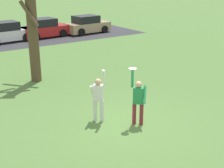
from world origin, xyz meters
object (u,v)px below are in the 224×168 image
parked_car_white (6,33)px  bare_tree_tall (31,14)px  person_defender (98,96)px  parked_car_tan (87,25)px  person_catcher (138,99)px  frisbee_disc (133,69)px  parked_car_red (44,29)px

parked_car_white → bare_tree_tall: bare_tree_tall is taller
parked_car_white → bare_tree_tall: 11.13m
bare_tree_tall → person_defender: bearing=-89.3°
parked_car_tan → person_catcher: bearing=-119.2°
person_catcher → person_defender: bearing=-0.0°
frisbee_disc → parked_car_red: (4.20, 17.55, -1.37)m
frisbee_disc → parked_car_tan: size_ratio=0.07×
person_defender → parked_car_white: size_ratio=0.48×
parked_car_white → parked_car_red: 3.29m
person_defender → bare_tree_tall: 6.36m
bare_tree_tall → parked_car_white: bearing=80.2°
parked_car_red → bare_tree_tall: bearing=-119.7°
parked_car_white → parked_car_red: size_ratio=1.00×
person_defender → parked_car_tan: bearing=106.8°
parked_car_tan → parked_car_red: bearing=170.5°
parked_car_tan → bare_tree_tall: 14.10m
parked_car_red → person_defender: bearing=-111.1°
parked_car_white → parked_car_red: (3.29, 0.11, 0.00)m
person_catcher → parked_car_tan: (8.07, 17.34, -0.25)m
frisbee_disc → bare_tree_tall: 6.96m
parked_car_white → bare_tree_tall: bearing=-104.1°
parked_car_tan → parked_car_white: bearing=173.7°
parked_car_white → parked_car_tan: same height
parked_car_white → frisbee_disc: bearing=-97.3°
parked_car_tan → bare_tree_tall: size_ratio=0.60×
person_defender → parked_car_white: (1.77, 16.55, -0.25)m
person_catcher → frisbee_disc: (-0.16, 0.16, 1.11)m
parked_car_tan → frisbee_disc: bearing=-119.9°
person_defender → parked_car_tan: (9.08, 16.29, -0.25)m
frisbee_disc → parked_car_white: frisbee_disc is taller
person_catcher → person_defender: person_catcher is taller
person_defender → parked_car_red: (5.06, 16.66, -0.25)m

